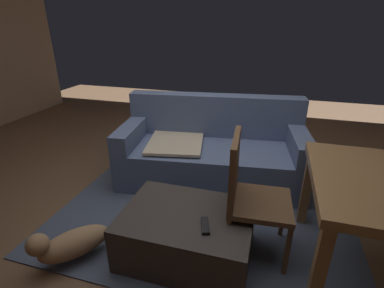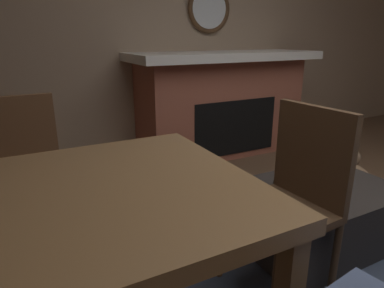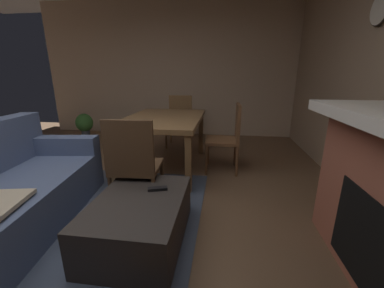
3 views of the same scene
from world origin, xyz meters
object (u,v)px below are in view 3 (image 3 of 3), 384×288
tv_remote (158,189)px  dining_chair_east (180,118)px  ottoman_coffee_table (140,220)px  dining_chair_south (229,134)px  dining_chair_west (134,161)px  potted_plant (85,124)px  dining_table (164,122)px  wall_clock (381,8)px

tv_remote → dining_chair_east: dining_chair_east is taller
ottoman_coffee_table → dining_chair_south: (1.57, -0.71, 0.34)m
dining_chair_west → dining_chair_south: bearing=-37.4°
potted_plant → dining_table: bearing=-122.6°
dining_table → potted_plant: (1.30, 2.04, -0.34)m
dining_chair_west → wall_clock: (0.71, -2.22, 1.36)m
dining_table → dining_chair_south: bearing=-89.9°
dining_chair_east → potted_plant: bearing=86.3°
dining_table → ottoman_coffee_table: bearing=-173.1°
tv_remote → dining_chair_east: size_ratio=0.17×
tv_remote → wall_clock: size_ratio=0.52×
dining_table → potted_plant: 2.45m
tv_remote → potted_plant: potted_plant is taller
dining_table → wall_clock: bearing=-101.6°
wall_clock → potted_plant: bearing=67.6°
dining_table → dining_chair_east: dining_chair_east is taller
dining_table → dining_chair_south: 0.91m
dining_chair_east → dining_chair_south: size_ratio=1.00×
ottoman_coffee_table → dining_table: dining_table is taller
ottoman_coffee_table → potted_plant: potted_plant is taller
potted_plant → wall_clock: wall_clock is taller
tv_remote → potted_plant: bearing=22.8°
dining_chair_east → potted_plant: size_ratio=1.73×
dining_table → dining_chair_east: (1.17, 0.00, -0.14)m
tv_remote → potted_plant: size_ratio=0.30×
tv_remote → dining_chair_south: (1.41, -0.61, 0.14)m
dining_chair_south → wall_clock: wall_clock is taller
dining_chair_west → potted_plant: dining_chair_west is taller
ottoman_coffee_table → dining_chair_south: dining_chair_south is taller
ottoman_coffee_table → tv_remote: 0.28m
ottoman_coffee_table → wall_clock: size_ratio=3.00×
tv_remote → potted_plant: 3.58m
dining_table → wall_clock: (-0.46, -2.23, 1.22)m
dining_table → dining_chair_west: 1.18m
tv_remote → dining_chair_south: dining_chair_south is taller
potted_plant → dining_chair_east: bearing=-93.7°
dining_chair_west → dining_chair_south: 1.48m
dining_chair_south → wall_clock: bearing=-109.1°
ottoman_coffee_table → dining_chair_south: 1.76m
tv_remote → dining_chair_south: 1.54m
wall_clock → ottoman_coffee_table: bearing=118.7°
ottoman_coffee_table → wall_clock: (1.11, -2.04, 1.70)m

